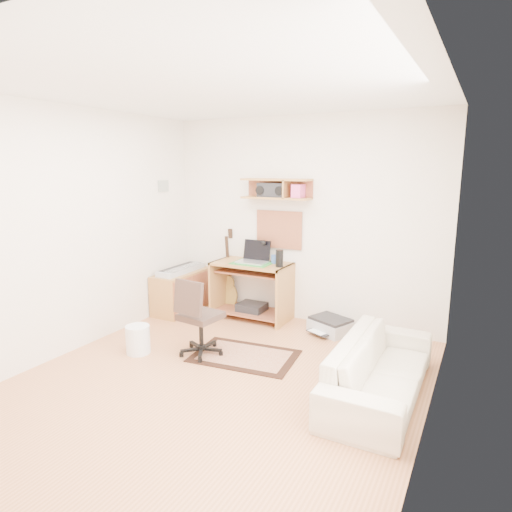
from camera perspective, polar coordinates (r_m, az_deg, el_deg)
The scene contains 22 objects.
floor at distance 4.30m, azimuth -4.95°, elevation -15.96°, with size 3.60×4.00×0.01m, color tan.
ceiling at distance 3.87m, azimuth -5.66°, elevation 20.78°, with size 3.60×4.00×0.01m, color white.
back_wall at distance 5.65m, azimuth 5.89°, elevation 4.55°, with size 3.60×0.01×2.60m, color white.
left_wall at distance 5.09m, azimuth -22.62°, elevation 2.96°, with size 0.01×4.00×2.60m, color white.
right_wall at distance 3.28m, azimuth 22.20°, elevation -1.26°, with size 0.01×4.00×2.60m, color white.
wall_shelf at distance 5.62m, azimuth 2.60°, elevation 8.65°, with size 0.90×0.25×0.26m, color #B07A3E.
cork_board at distance 5.76m, azimuth 3.00°, elevation 3.43°, with size 0.64×0.03×0.49m, color tan.
wall_photo at distance 6.10m, azimuth -11.87°, elevation 8.84°, with size 0.02×0.20×0.15m, color #4C8CBF.
desk at distance 5.82m, azimuth -0.55°, elevation -4.48°, with size 1.00×0.55×0.75m, color #B07A3E, non-canonical shape.
laptop at distance 5.67m, azimuth -0.46°, elevation 0.49°, with size 0.38×0.38×0.29m, color silver, non-canonical shape.
speaker at distance 5.48m, azimuth 3.05°, elevation -0.32°, with size 0.10×0.10×0.21m, color black.
desk_lamp at distance 5.74m, azimuth 1.64°, elevation 0.63°, with size 0.10×0.10×0.29m, color black, non-canonical shape.
pencil_cup at distance 5.68m, azimuth 2.36°, elevation -0.41°, with size 0.08×0.08×0.11m, color #375CA5.
boombox at distance 5.63m, azimuth 2.11°, elevation 8.46°, with size 0.36×0.17×0.19m, color black.
rug at distance 4.80m, azimuth -1.48°, elevation -12.74°, with size 1.07×0.71×0.01m, color tan.
task_chair at distance 4.74m, azimuth -7.14°, elevation -7.68°, with size 0.44×0.44×0.86m, color #362720, non-canonical shape.
cabinet at distance 6.24m, azimuth -9.55°, elevation -4.50°, with size 0.40×0.90×0.55m, color #B07A3E.
music_keyboard at distance 6.16m, azimuth -9.65°, elevation -1.73°, with size 0.25×0.79×0.07m, color #B2B5BA.
guitar at distance 6.11m, azimuth -3.85°, elevation -1.83°, with size 0.30×0.19×1.14m, color #AC8435, non-canonical shape.
waste_basket at distance 4.99m, azimuth -14.99°, elevation -10.36°, with size 0.25×0.25×0.31m, color white.
printer at distance 5.48m, azimuth 9.59°, elevation -8.87°, with size 0.46×0.36×0.17m, color #A5A8AA.
sofa at distance 4.08m, azimuth 15.77°, elevation -12.72°, with size 1.70×0.50×0.67m, color beige.
Camera 1 is at (2.09, -3.20, 1.98)m, focal length 31.00 mm.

